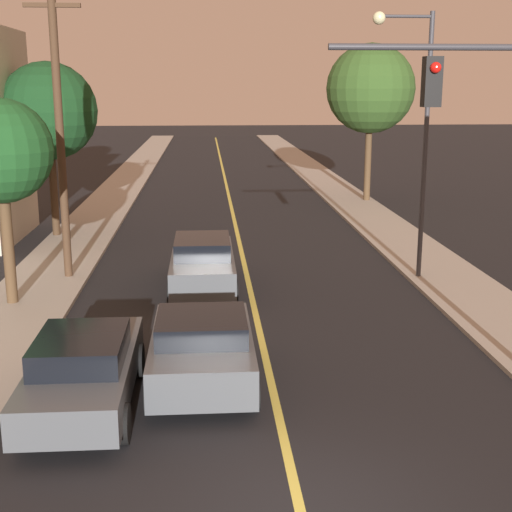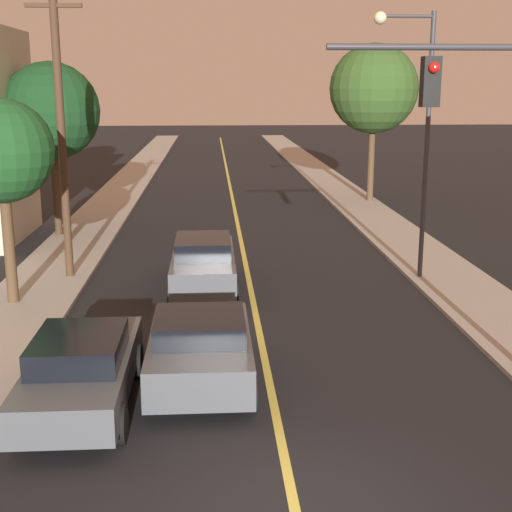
{
  "view_description": "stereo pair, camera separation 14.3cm",
  "coord_description": "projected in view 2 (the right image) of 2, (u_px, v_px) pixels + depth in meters",
  "views": [
    {
      "loc": [
        -1.24,
        -8.61,
        5.77
      ],
      "look_at": [
        0.0,
        8.78,
        1.6
      ],
      "focal_mm": 50.0,
      "sensor_mm": 36.0,
      "label": 1
    },
    {
      "loc": [
        -1.1,
        -8.62,
        5.77
      ],
      "look_at": [
        0.0,
        8.78,
        1.6
      ],
      "focal_mm": 50.0,
      "sensor_mm": 36.0,
      "label": 2
    }
  ],
  "objects": [
    {
      "name": "sidewalk_right",
      "position": [
        325.0,
        179.0,
        45.08
      ],
      "size": [
        2.5,
        80.0,
        0.12
      ],
      "color": "#9E998E",
      "rests_on": "ground"
    },
    {
      "name": "car_near_lane_second",
      "position": [
        203.0,
        262.0,
        20.61
      ],
      "size": [
        1.9,
        4.81,
        1.56
      ],
      "color": "#474C51",
      "rests_on": "ground"
    },
    {
      "name": "road_surface",
      "position": [
        229.0,
        180.0,
        44.72
      ],
      "size": [
        9.72,
        80.0,
        0.01
      ],
      "color": "black",
      "rests_on": "ground"
    },
    {
      "name": "car_outer_lane_front",
      "position": [
        82.0,
        369.0,
        12.92
      ],
      "size": [
        1.88,
        4.49,
        1.47
      ],
      "color": "#474C51",
      "rests_on": "ground"
    },
    {
      "name": "tree_right_near",
      "position": [
        374.0,
        89.0,
        34.95
      ],
      "size": [
        4.36,
        4.36,
        7.71
      ],
      "color": "#4C3823",
      "rests_on": "ground"
    },
    {
      "name": "utility_pole_left",
      "position": [
        61.0,
        130.0,
        20.79
      ],
      "size": [
        1.6,
        0.24,
        8.46
      ],
      "color": "#422D1E",
      "rests_on": "ground"
    },
    {
      "name": "car_near_lane_front",
      "position": [
        200.0,
        348.0,
        13.97
      ],
      "size": [
        2.08,
        3.96,
        1.47
      ],
      "color": "#474C51",
      "rests_on": "ground"
    },
    {
      "name": "streetlamp_right",
      "position": [
        415.0,
        113.0,
        20.57
      ],
      "size": [
        1.77,
        0.36,
        7.7
      ],
      "color": "#333338",
      "rests_on": "ground"
    },
    {
      "name": "sidewalk_left",
      "position": [
        131.0,
        180.0,
        44.33
      ],
      "size": [
        2.5,
        80.0,
        0.12
      ],
      "color": "#9E998E",
      "rests_on": "ground"
    },
    {
      "name": "tree_left_near",
      "position": [
        51.0,
        111.0,
        26.75
      ],
      "size": [
        3.65,
        3.65,
        6.56
      ],
      "color": "#3D2B1C",
      "rests_on": "ground"
    },
    {
      "name": "traffic_signal_mast",
      "position": [
        500.0,
        154.0,
        13.35
      ],
      "size": [
        4.36,
        0.42,
        6.58
      ],
      "color": "#333338",
      "rests_on": "ground"
    },
    {
      "name": "tree_left_far",
      "position": [
        1.0,
        152.0,
        18.25
      ],
      "size": [
        2.69,
        2.69,
        5.38
      ],
      "color": "#4C3823",
      "rests_on": "ground"
    }
  ]
}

